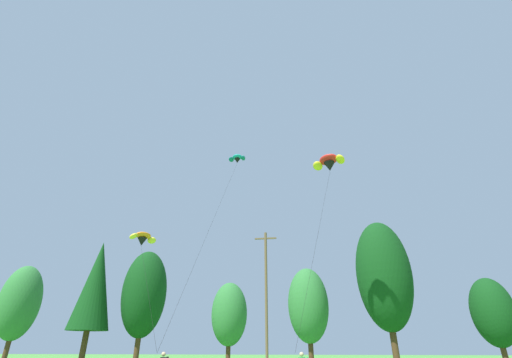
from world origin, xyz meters
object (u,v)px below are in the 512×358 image
at_px(parafoil_kite_high_teal, 237,159).
at_px(parafoil_kite_far_orange, 143,238).
at_px(utility_pole, 266,294).
at_px(parafoil_kite_mid_red_yellow, 329,163).

height_order(parafoil_kite_high_teal, parafoil_kite_far_orange, parafoil_kite_high_teal).
bearing_deg(parafoil_kite_far_orange, parafoil_kite_high_teal, 60.74).
bearing_deg(parafoil_kite_high_teal, utility_pole, -55.95).
height_order(utility_pole, parafoil_kite_far_orange, utility_pole).
height_order(utility_pole, parafoil_kite_mid_red_yellow, parafoil_kite_mid_red_yellow).
bearing_deg(parafoil_kite_far_orange, parafoil_kite_mid_red_yellow, 8.16).
distance_m(utility_pole, parafoil_kite_mid_red_yellow, 14.39).
bearing_deg(utility_pole, parafoil_kite_mid_red_yellow, -16.21).
bearing_deg(parafoil_kite_mid_red_yellow, utility_pole, 163.79).
distance_m(parafoil_kite_high_teal, parafoil_kite_far_orange, 19.25).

